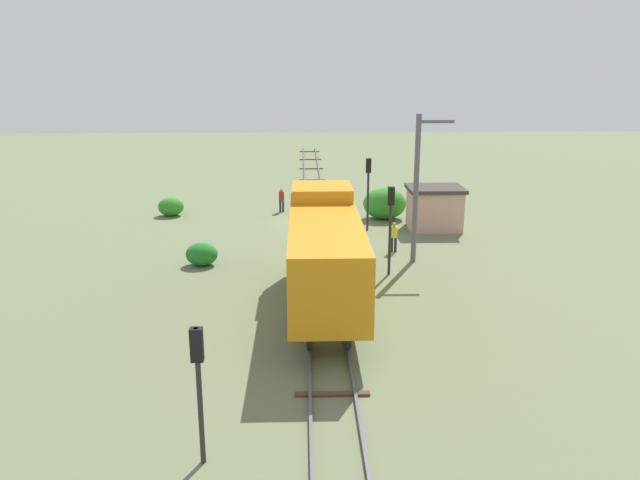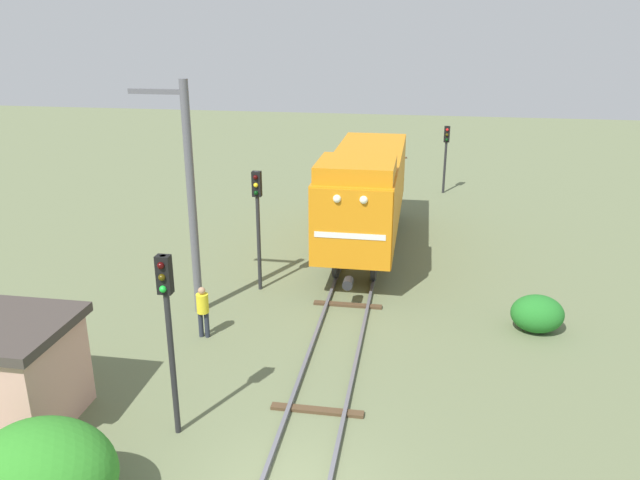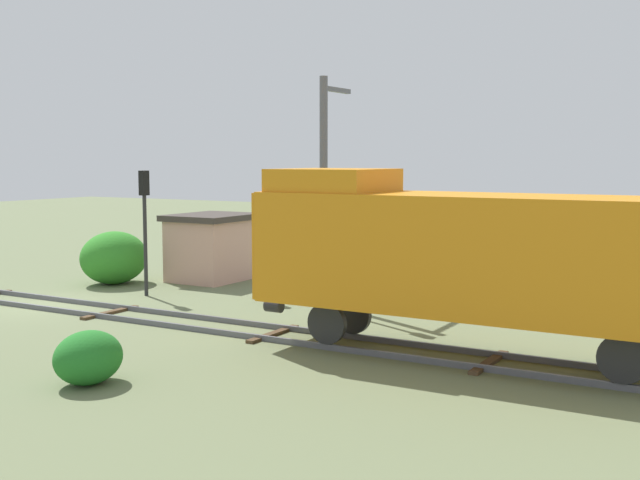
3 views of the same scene
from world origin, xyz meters
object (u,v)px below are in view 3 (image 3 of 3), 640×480
Objects in this scene: locomotive at (463,250)px; catenary_mast at (324,184)px; traffic_signal_mid at (358,221)px; relay_hut at (212,247)px; traffic_signal_near at (144,210)px; worker_by_signal at (269,275)px.

locomotive is 8.64m from catenary_mast.
traffic_signal_mid is at bearing 52.36° from catenary_mast.
traffic_signal_mid is (-3.40, -4.71, 0.33)m from locomotive.
relay_hut is at bearing -109.83° from catenary_mast.
traffic_signal_mid is at bearing 91.32° from traffic_signal_near.
locomotive is 9.74m from worker_by_signal.
catenary_mast is 2.23× the size of relay_hut.
locomotive is at bearing 53.61° from catenary_mast.
relay_hut is (-4.30, -0.26, -1.78)m from traffic_signal_near.
catenary_mast is (-1.86, 6.50, 0.97)m from traffic_signal_near.
catenary_mast reaches higher than relay_hut.
catenary_mast is (-1.66, -2.16, 1.04)m from traffic_signal_mid.
worker_by_signal is at bearing 56.67° from relay_hut.
relay_hut reaches higher than worker_by_signal.
relay_hut is (-2.44, -6.76, -2.75)m from catenary_mast.
catenary_mast is at bearing -54.72° from worker_by_signal.
catenary_mast is (-5.06, -6.87, 1.37)m from locomotive.
traffic_signal_near is 1.31× the size of relay_hut.
worker_by_signal is at bearing -63.63° from catenary_mast.
traffic_signal_near is 5.33m from worker_by_signal.
traffic_signal_mid is (-0.20, 8.66, -0.07)m from traffic_signal_near.
worker_by_signal is at bearing -101.60° from traffic_signal_mid.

